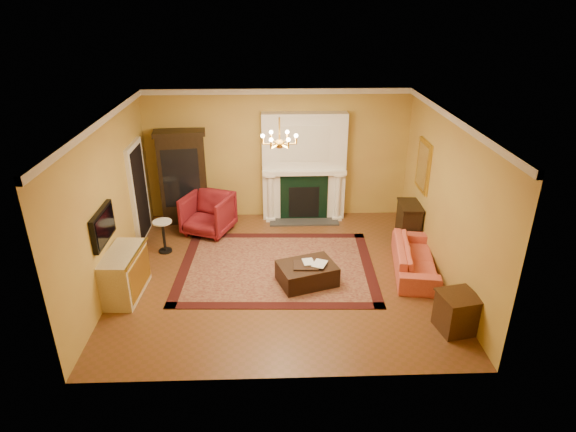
{
  "coord_description": "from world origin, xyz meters",
  "views": [
    {
      "loc": [
        -0.13,
        -7.87,
        4.82
      ],
      "look_at": [
        0.15,
        0.3,
        1.07
      ],
      "focal_mm": 30.0,
      "sensor_mm": 36.0,
      "label": 1
    }
  ],
  "objects_px": {
    "china_cabinet": "(183,179)",
    "commode": "(124,274)",
    "pedestal_table": "(164,234)",
    "console_table": "(408,222)",
    "wingback_armchair": "(208,212)",
    "end_table": "(457,313)",
    "coral_sofa": "(415,254)",
    "leather_ottoman": "(307,273)"
  },
  "relations": [
    {
      "from": "coral_sofa",
      "to": "end_table",
      "type": "xyz_separation_m",
      "value": [
        0.15,
        -1.8,
        -0.06
      ]
    },
    {
      "from": "leather_ottoman",
      "to": "console_table",
      "type": "bearing_deg",
      "value": 17.83
    },
    {
      "from": "pedestal_table",
      "to": "coral_sofa",
      "type": "relative_size",
      "value": 0.37
    },
    {
      "from": "end_table",
      "to": "leather_ottoman",
      "type": "distance_m",
      "value": 2.66
    },
    {
      "from": "pedestal_table",
      "to": "console_table",
      "type": "height_order",
      "value": "console_table"
    },
    {
      "from": "pedestal_table",
      "to": "commode",
      "type": "relative_size",
      "value": 0.62
    },
    {
      "from": "pedestal_table",
      "to": "commode",
      "type": "bearing_deg",
      "value": -103.35
    },
    {
      "from": "wingback_armchair",
      "to": "end_table",
      "type": "relative_size",
      "value": 1.62
    },
    {
      "from": "china_cabinet",
      "to": "console_table",
      "type": "bearing_deg",
      "value": -20.61
    },
    {
      "from": "china_cabinet",
      "to": "wingback_armchair",
      "type": "distance_m",
      "value": 1.04
    },
    {
      "from": "end_table",
      "to": "leather_ottoman",
      "type": "xyz_separation_m",
      "value": [
        -2.24,
        1.44,
        -0.1
      ]
    },
    {
      "from": "console_table",
      "to": "leather_ottoman",
      "type": "bearing_deg",
      "value": -139.93
    },
    {
      "from": "china_cabinet",
      "to": "commode",
      "type": "relative_size",
      "value": 1.83
    },
    {
      "from": "wingback_armchair",
      "to": "end_table",
      "type": "bearing_deg",
      "value": -18.51
    },
    {
      "from": "wingback_armchair",
      "to": "end_table",
      "type": "xyz_separation_m",
      "value": [
        4.27,
        -3.61,
        -0.19
      ]
    },
    {
      "from": "china_cabinet",
      "to": "coral_sofa",
      "type": "height_order",
      "value": "china_cabinet"
    },
    {
      "from": "wingback_armchair",
      "to": "pedestal_table",
      "type": "distance_m",
      "value": 1.19
    },
    {
      "from": "wingback_armchair",
      "to": "console_table",
      "type": "xyz_separation_m",
      "value": [
        4.33,
        -0.48,
        -0.1
      ]
    },
    {
      "from": "commode",
      "to": "console_table",
      "type": "height_order",
      "value": "commode"
    },
    {
      "from": "pedestal_table",
      "to": "console_table",
      "type": "xyz_separation_m",
      "value": [
        5.14,
        0.39,
        -0.01
      ]
    },
    {
      "from": "coral_sofa",
      "to": "commode",
      "type": "bearing_deg",
      "value": 106.15
    },
    {
      "from": "china_cabinet",
      "to": "coral_sofa",
      "type": "xyz_separation_m",
      "value": [
        4.72,
        -2.46,
        -0.66
      ]
    },
    {
      "from": "china_cabinet",
      "to": "pedestal_table",
      "type": "relative_size",
      "value": 2.97
    },
    {
      "from": "pedestal_table",
      "to": "coral_sofa",
      "type": "height_order",
      "value": "coral_sofa"
    },
    {
      "from": "china_cabinet",
      "to": "pedestal_table",
      "type": "distance_m",
      "value": 1.67
    },
    {
      "from": "coral_sofa",
      "to": "pedestal_table",
      "type": "bearing_deg",
      "value": 88.79
    },
    {
      "from": "china_cabinet",
      "to": "commode",
      "type": "bearing_deg",
      "value": -108.24
    },
    {
      "from": "end_table",
      "to": "wingback_armchair",
      "type": "bearing_deg",
      "value": 139.86
    },
    {
      "from": "china_cabinet",
      "to": "leather_ottoman",
      "type": "bearing_deg",
      "value": -54.66
    },
    {
      "from": "leather_ottoman",
      "to": "coral_sofa",
      "type": "bearing_deg",
      "value": -8.49
    },
    {
      "from": "wingback_armchair",
      "to": "leather_ottoman",
      "type": "bearing_deg",
      "value": -25.22
    },
    {
      "from": "pedestal_table",
      "to": "end_table",
      "type": "bearing_deg",
      "value": -28.27
    },
    {
      "from": "console_table",
      "to": "leather_ottoman",
      "type": "xyz_separation_m",
      "value": [
        -2.3,
        -1.69,
        -0.19
      ]
    },
    {
      "from": "wingback_armchair",
      "to": "china_cabinet",
      "type": "bearing_deg",
      "value": 153.72
    },
    {
      "from": "leather_ottoman",
      "to": "commode",
      "type": "bearing_deg",
      "value": 166.15
    },
    {
      "from": "china_cabinet",
      "to": "pedestal_table",
      "type": "bearing_deg",
      "value": -105.48
    },
    {
      "from": "china_cabinet",
      "to": "pedestal_table",
      "type": "xyz_separation_m",
      "value": [
        -0.21,
        -1.53,
        -0.63
      ]
    },
    {
      "from": "commode",
      "to": "end_table",
      "type": "distance_m",
      "value": 5.58
    },
    {
      "from": "wingback_armchair",
      "to": "pedestal_table",
      "type": "bearing_deg",
      "value": -111.14
    },
    {
      "from": "end_table",
      "to": "commode",
      "type": "bearing_deg",
      "value": 167.76
    },
    {
      "from": "coral_sofa",
      "to": "wingback_armchair",
      "type": "bearing_deg",
      "value": 75.85
    },
    {
      "from": "commode",
      "to": "console_table",
      "type": "distance_m",
      "value": 5.84
    }
  ]
}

